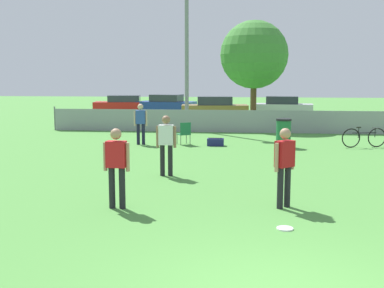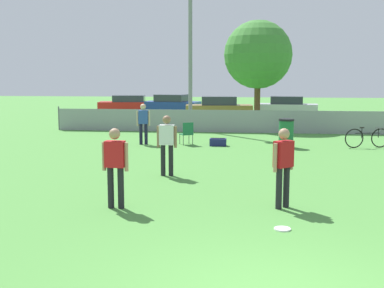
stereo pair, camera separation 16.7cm
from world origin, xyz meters
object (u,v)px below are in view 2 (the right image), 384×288
(light_pole, at_px, (190,30))
(parked_car_blue, at_px, (171,104))
(tree_near_pole, at_px, (258,55))
(trash_bin, at_px, (286,133))
(player_receiver_white, at_px, (167,141))
(folding_chair_sideline, at_px, (187,132))
(parked_car_red, at_px, (129,104))
(player_thrower_red, at_px, (115,162))
(parked_car_tan, at_px, (219,108))
(parked_car_silver, at_px, (287,107))
(spectator_in_blue, at_px, (143,121))
(player_defender_red, at_px, (283,162))
(bicycle_sideline, at_px, (367,138))
(frisbee_disc, at_px, (282,229))
(gear_bag_sideline, at_px, (218,142))

(light_pole, bearing_deg, parked_car_blue, 105.12)
(light_pole, bearing_deg, tree_near_pole, 22.86)
(trash_bin, bearing_deg, player_receiver_white, -121.09)
(folding_chair_sideline, distance_m, parked_car_red, 17.62)
(tree_near_pole, relative_size, player_thrower_red, 3.41)
(folding_chair_sideline, xyz_separation_m, parked_car_tan, (0.36, 12.28, 0.19))
(tree_near_pole, bearing_deg, folding_chair_sideline, -111.46)
(tree_near_pole, bearing_deg, parked_car_silver, 74.13)
(spectator_in_blue, bearing_deg, folding_chair_sideline, 177.41)
(parked_car_silver, bearing_deg, spectator_in_blue, -108.41)
(light_pole, relative_size, trash_bin, 7.80)
(parked_car_blue, height_order, parked_car_tan, parked_car_tan)
(spectator_in_blue, xyz_separation_m, trash_bin, (5.64, -0.04, -0.39))
(tree_near_pole, distance_m, parked_car_silver, 8.11)
(player_defender_red, relative_size, parked_car_blue, 0.38)
(bicycle_sideline, bearing_deg, parked_car_silver, 84.07)
(player_defender_red, height_order, parked_car_silver, player_defender_red)
(parked_car_silver, bearing_deg, frisbee_disc, -87.65)
(gear_bag_sideline, xyz_separation_m, parked_car_red, (-7.94, 16.44, 0.52))
(light_pole, distance_m, player_thrower_red, 15.72)
(light_pole, height_order, trash_bin, light_pole)
(parked_car_silver, bearing_deg, folding_chair_sideline, -102.56)
(frisbee_disc, bearing_deg, parked_car_tan, 97.09)
(parked_car_blue, bearing_deg, parked_car_silver, -2.25)
(light_pole, distance_m, parked_car_tan, 7.99)
(parked_car_blue, bearing_deg, bicycle_sideline, -46.50)
(tree_near_pole, height_order, player_thrower_red, tree_near_pole)
(bicycle_sideline, bearing_deg, gear_bag_sideline, 167.64)
(spectator_in_blue, height_order, bicycle_sideline, spectator_in_blue)
(player_defender_red, bearing_deg, parked_car_tan, 53.85)
(bicycle_sideline, height_order, parked_car_red, parked_car_red)
(folding_chair_sideline, bearing_deg, player_thrower_red, 59.52)
(light_pole, bearing_deg, trash_bin, -52.31)
(bicycle_sideline, height_order, parked_car_silver, parked_car_silver)
(player_receiver_white, height_order, player_thrower_red, same)
(parked_car_red, bearing_deg, player_thrower_red, -84.02)
(player_receiver_white, xyz_separation_m, trash_bin, (3.58, 5.95, -0.41))
(player_thrower_red, bearing_deg, folding_chair_sideline, 91.70)
(folding_chair_sideline, bearing_deg, spectator_in_blue, -25.33)
(light_pole, relative_size, player_thrower_red, 5.17)
(spectator_in_blue, height_order, parked_car_red, spectator_in_blue)
(player_thrower_red, xyz_separation_m, gear_bag_sideline, (1.40, 9.37, -0.82))
(player_thrower_red, relative_size, bicycle_sideline, 0.95)
(bicycle_sideline, relative_size, parked_car_tan, 0.40)
(folding_chair_sideline, bearing_deg, player_defender_red, 80.27)
(tree_near_pole, height_order, parked_car_red, tree_near_pole)
(player_thrower_red, relative_size, gear_bag_sideline, 2.58)
(spectator_in_blue, bearing_deg, parked_car_red, -80.14)
(light_pole, bearing_deg, gear_bag_sideline, -72.05)
(player_receiver_white, bearing_deg, light_pole, 94.84)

